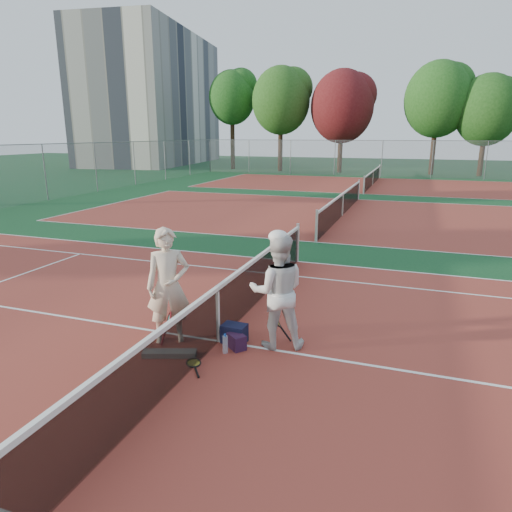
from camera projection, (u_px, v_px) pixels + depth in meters
The scene contains 23 objects.
ground at pixel (218, 341), 7.97m from camera, with size 130.00×130.00×0.00m, color #103E1E.
court_main at pixel (218, 341), 7.97m from camera, with size 23.77×10.97×0.01m, color maroon.
court_far_a at pixel (342, 216), 20.27m from camera, with size 23.77×10.97×0.01m, color maroon.
court_far_b at pixel (372, 185), 32.56m from camera, with size 23.77×10.97×0.01m, color maroon.
net_main at pixel (218, 314), 7.84m from camera, with size 0.10×10.98×1.02m, color black, non-canonical shape.
net_far_a at pixel (343, 204), 20.14m from camera, with size 0.10×10.98×1.02m, color black, non-canonical shape.
net_far_b at pixel (373, 178), 32.43m from camera, with size 0.10×10.98×1.02m, color black, non-canonical shape.
fence_back at pixel (382, 159), 38.55m from camera, with size 32.00×0.06×3.00m, color slate, non-canonical shape.
apartment_block at pixel (153, 100), 55.11m from camera, with size 10.00×22.00×15.00m, color beige.
player_a at pixel (168, 286), 7.76m from camera, with size 0.73×0.48×2.01m, color beige.
player_b at pixel (277, 291), 7.58m from camera, with size 0.95×0.74×1.95m, color silver.
racket_red at pixel (169, 329), 7.78m from camera, with size 0.21×0.27×0.58m, color maroon, non-canonical shape.
racket_black_held at pixel (276, 328), 7.91m from camera, with size 0.36×0.27×0.51m, color black, non-canonical shape.
racket_spare at pixel (193, 363), 7.19m from camera, with size 0.60×0.27×0.03m, color black, non-canonical shape.
sports_bag_navy at pixel (234, 333), 7.90m from camera, with size 0.42×0.29×0.33m, color black.
sports_bag_purple at pixel (237, 341), 7.68m from camera, with size 0.32×0.22×0.26m, color #27102C.
net_cover_canvas at pixel (169, 354), 7.43m from camera, with size 0.87×0.20×0.09m, color slate.
water_bottle at pixel (225, 345), 7.52m from camera, with size 0.09×0.09×0.30m, color #C9E2FF.
tree_back_0 at pixel (232, 98), 45.60m from camera, with size 4.62×4.62×9.70m.
tree_back_1 at pixel (281, 101), 43.05m from camera, with size 5.47×5.47×9.72m.
tree_back_maroon at pixel (342, 107), 41.60m from camera, with size 5.72×5.72×9.24m.
tree_back_3 at pixel (438, 100), 39.25m from camera, with size 5.62×5.62×9.64m.
tree_back_4 at pixel (487, 110), 38.06m from camera, with size 5.15×5.15×8.42m.
Camera 1 is at (3.05, -6.68, 3.51)m, focal length 32.00 mm.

